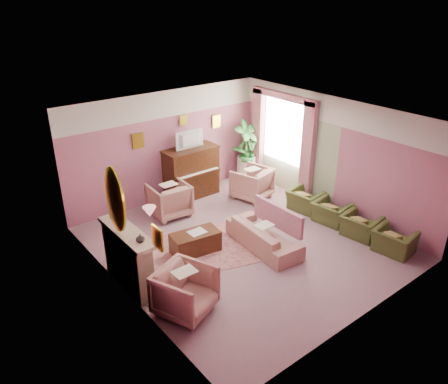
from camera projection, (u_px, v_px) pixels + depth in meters
floor at (243, 243)px, 9.46m from camera, size 5.50×6.00×0.01m
ceiling at (246, 117)px, 8.27m from camera, size 5.50×6.00×0.01m
wall_back at (167, 146)px, 11.00m from camera, size 5.50×0.02×2.80m
wall_front at (371, 247)px, 6.74m from camera, size 5.50×0.02×2.80m
wall_left at (120, 226)px, 7.33m from camera, size 0.02×6.00×2.80m
wall_right at (332, 155)px, 10.41m from camera, size 0.02×6.00×2.80m
picture_rail_band at (165, 104)px, 10.54m from camera, size 5.50×0.01×0.65m
stripe_panel at (291, 154)px, 11.46m from camera, size 0.01×3.00×2.15m
fireplace_surround at (128, 260)px, 7.92m from camera, size 0.30×1.40×1.10m
fireplace_inset at (134, 265)px, 8.04m from camera, size 0.18×0.72×0.68m
fire_ember at (136, 272)px, 8.14m from camera, size 0.06×0.54×0.10m
mantel_shelf at (127, 232)px, 7.70m from camera, size 0.40×1.55×0.07m
hearth at (140, 280)px, 8.26m from camera, size 0.55×1.50×0.02m
mirror_frame at (115, 200)px, 7.33m from camera, size 0.04×0.72×1.20m
mirror_glass at (116, 199)px, 7.34m from camera, size 0.01×0.60×1.06m
sconce_shade at (150, 212)px, 6.55m from camera, size 0.20×0.20×0.16m
piano at (191, 173)px, 11.37m from camera, size 1.40×0.60×1.30m
piano_keyshelf at (199, 175)px, 11.10m from camera, size 1.30×0.12×0.06m
piano_keys at (199, 173)px, 11.08m from camera, size 1.20×0.08×0.02m
piano_top at (190, 149)px, 11.09m from camera, size 1.45×0.65×0.04m
television at (191, 139)px, 10.93m from camera, size 0.80×0.12×0.48m
print_back_left at (138, 141)px, 10.39m from camera, size 0.30×0.03×0.38m
print_back_right at (216, 121)px, 11.68m from camera, size 0.26×0.03×0.34m
print_back_mid at (183, 120)px, 11.00m from camera, size 0.22×0.03×0.26m
print_left_wall at (157, 238)px, 6.36m from camera, size 0.03×0.28×0.36m
window_blind at (284, 129)px, 11.36m from camera, size 0.03×1.40×1.80m
curtain_left at (308, 153)px, 10.83m from camera, size 0.16×0.34×2.60m
curtain_right at (258, 135)px, 12.14m from camera, size 0.16×0.34×2.60m
pelmet at (284, 96)px, 10.95m from camera, size 0.16×2.20×0.16m
mantel_plant at (112, 212)px, 8.02m from camera, size 0.16×0.16×0.28m
mantel_vase at (140, 238)px, 7.30m from camera, size 0.16×0.16×0.16m
area_rug at (199, 249)px, 9.24m from camera, size 2.92×2.46×0.01m
coffee_table at (195, 242)px, 9.08m from camera, size 1.06×0.63×0.45m
table_paper at (197, 232)px, 9.01m from camera, size 0.35×0.28×0.01m
sofa at (264, 232)px, 9.19m from camera, size 0.61×1.84×0.75m
sofa_throw at (278, 217)px, 9.31m from camera, size 0.09×1.40×0.51m
floral_armchair_left at (169, 198)px, 10.47m from camera, size 0.88×0.88×0.91m
floral_armchair_right at (252, 182)px, 11.34m from camera, size 0.88×0.88×0.91m
floral_armchair_front at (185, 289)px, 7.30m from camera, size 0.88×0.88×0.91m
olive_chair_a at (395, 238)px, 9.01m from camera, size 0.56×0.80×0.69m
olive_chair_b at (361, 223)px, 9.59m from camera, size 0.56×0.80×0.69m
olive_chair_c at (332, 209)px, 10.18m from camera, size 0.56×0.80×0.69m
olive_chair_d at (305, 197)px, 10.76m from camera, size 0.56×0.80×0.69m
side_table at (246, 168)px, 12.46m from camera, size 0.52×0.52×0.70m
side_plant_big at (246, 151)px, 12.24m from camera, size 0.30×0.30×0.34m
side_plant_small at (252, 152)px, 12.25m from camera, size 0.16×0.16×0.28m
palm_pot at (246, 175)px, 12.47m from camera, size 0.34×0.34×0.34m
palm_plant at (246, 146)px, 12.09m from camera, size 0.76×0.76×1.44m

